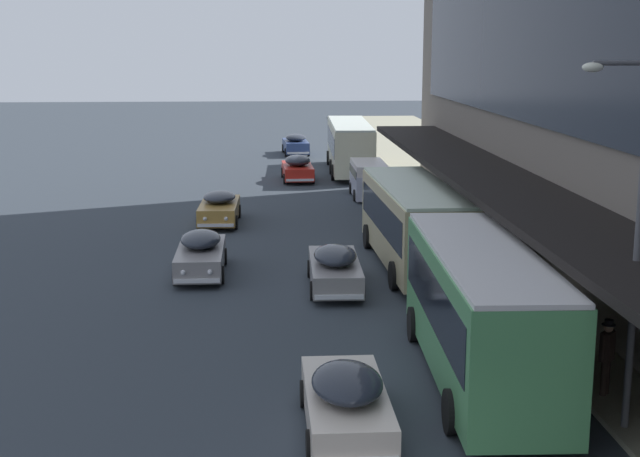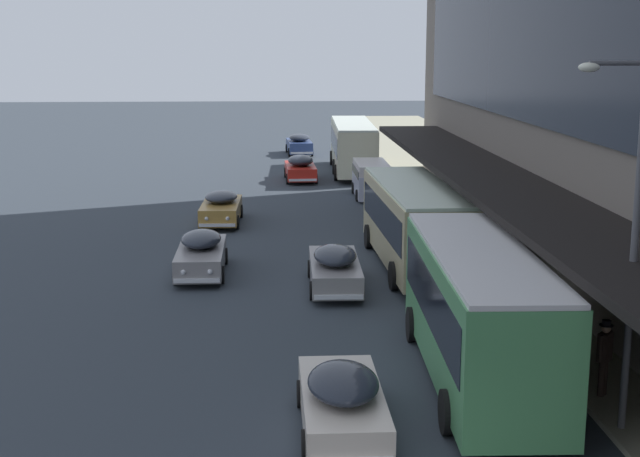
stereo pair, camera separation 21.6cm
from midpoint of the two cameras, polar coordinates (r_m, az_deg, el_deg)
transit_bus_kerbside_front at (r=33.76m, az=6.28°, el=0.54°), size 3.03×9.99×3.19m
transit_bus_kerbside_rear at (r=58.79m, az=2.22°, el=5.43°), size 3.01×11.28×3.31m
transit_bus_kerbside_far at (r=22.43m, az=10.38°, el=-4.99°), size 2.94×9.64×3.44m
sedan_lead_mid at (r=33.15m, az=-7.43°, el=-1.58°), size 1.83×4.80×1.57m
sedan_oncoming_front at (r=68.69m, az=-1.25°, el=5.42°), size 2.05×4.62×1.58m
sedan_trailing_near at (r=19.79m, az=1.76°, el=-10.90°), size 1.90×4.62×1.50m
sedan_second_near at (r=55.33m, az=-1.15°, el=3.89°), size 1.99×4.60×1.63m
sedan_far_back at (r=30.89m, az=1.15°, el=-2.50°), size 1.89×5.00×1.53m
sedan_trailing_mid at (r=42.41m, az=-6.20°, el=1.34°), size 1.96×4.72×1.49m
vw_van at (r=49.45m, az=3.40°, el=3.29°), size 1.94×4.56×1.96m
pedestrian_at_kerb at (r=22.29m, az=18.01°, el=-7.63°), size 0.46×0.48×1.86m
street_lamp at (r=19.61m, az=19.46°, el=0.31°), size 1.50×0.28×7.92m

